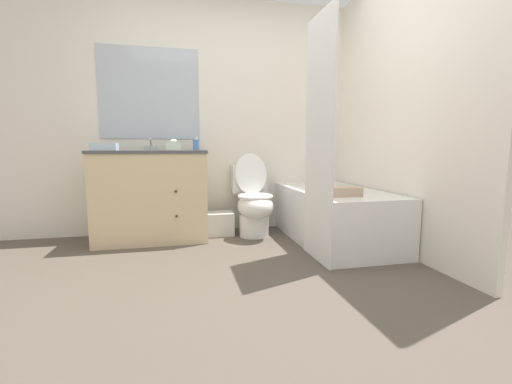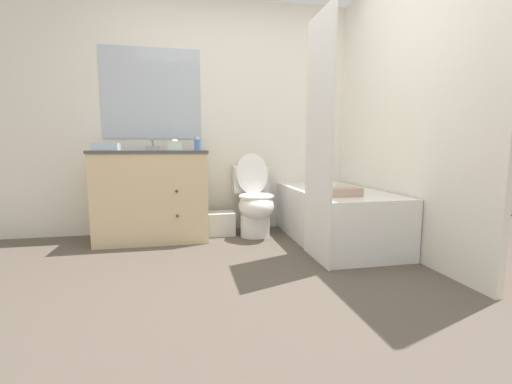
{
  "view_description": "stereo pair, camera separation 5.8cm",
  "coord_description": "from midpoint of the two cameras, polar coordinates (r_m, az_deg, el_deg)",
  "views": [
    {
      "loc": [
        -0.54,
        -2.13,
        0.92
      ],
      "look_at": [
        0.12,
        0.76,
        0.54
      ],
      "focal_mm": 24.0,
      "sensor_mm": 36.0,
      "label": 1
    },
    {
      "loc": [
        -0.48,
        -2.14,
        0.92
      ],
      "look_at": [
        0.12,
        0.76,
        0.54
      ],
      "focal_mm": 24.0,
      "sensor_mm": 36.0,
      "label": 2
    }
  ],
  "objects": [
    {
      "name": "ground_plane",
      "position": [
        2.38,
        0.62,
        -15.4
      ],
      "size": [
        14.0,
        14.0,
        0.0
      ],
      "primitive_type": "plane",
      "color": "brown"
    },
    {
      "name": "wall_back",
      "position": [
        3.88,
        -5.44,
        12.25
      ],
      "size": [
        8.0,
        0.06,
        2.5
      ],
      "color": "white",
      "rests_on": "ground_plane"
    },
    {
      "name": "wall_right",
      "position": [
        3.53,
        19.93,
        12.29
      ],
      "size": [
        0.05,
        2.68,
        2.5
      ],
      "color": "white",
      "rests_on": "ground_plane"
    },
    {
      "name": "vanity_cabinet",
      "position": [
        3.57,
        -17.45,
        -0.42
      ],
      "size": [
        1.08,
        0.61,
        0.9
      ],
      "color": "beige",
      "rests_on": "ground_plane"
    },
    {
      "name": "sink_faucet",
      "position": [
        3.74,
        -17.48,
        7.21
      ],
      "size": [
        0.14,
        0.12,
        0.12
      ],
      "color": "silver",
      "rests_on": "vanity_cabinet"
    },
    {
      "name": "toilet",
      "position": [
        3.59,
        -0.9,
        -1.77
      ],
      "size": [
        0.38,
        0.65,
        0.86
      ],
      "color": "white",
      "rests_on": "ground_plane"
    },
    {
      "name": "bathtub",
      "position": [
        3.46,
        12.49,
        -3.79
      ],
      "size": [
        0.77,
        1.5,
        0.52
      ],
      "color": "white",
      "rests_on": "ground_plane"
    },
    {
      "name": "shower_curtain",
      "position": [
        2.77,
        9.87,
        8.42
      ],
      "size": [
        0.01,
        0.54,
        1.94
      ],
      "color": "white",
      "rests_on": "ground_plane"
    },
    {
      "name": "wastebasket",
      "position": [
        3.68,
        -6.47,
        -5.24
      ],
      "size": [
        0.28,
        0.24,
        0.24
      ],
      "color": "silver",
      "rests_on": "ground_plane"
    },
    {
      "name": "tissue_box",
      "position": [
        3.56,
        -14.03,
        7.49
      ],
      "size": [
        0.14,
        0.14,
        0.11
      ],
      "color": "silver",
      "rests_on": "vanity_cabinet"
    },
    {
      "name": "soap_dispenser",
      "position": [
        3.6,
        -10.39,
        7.82
      ],
      "size": [
        0.07,
        0.07,
        0.14
      ],
      "color": "#4C7AB2",
      "rests_on": "vanity_cabinet"
    },
    {
      "name": "hand_towel_folded",
      "position": [
        3.46,
        -24.41,
        6.88
      ],
      "size": [
        0.23,
        0.17,
        0.07
      ],
      "color": "silver",
      "rests_on": "vanity_cabinet"
    },
    {
      "name": "bath_towel_folded",
      "position": [
        2.97,
        13.11,
        0.07
      ],
      "size": [
        0.35,
        0.19,
        0.07
      ],
      "color": "tan",
      "rests_on": "bathtub"
    }
  ]
}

